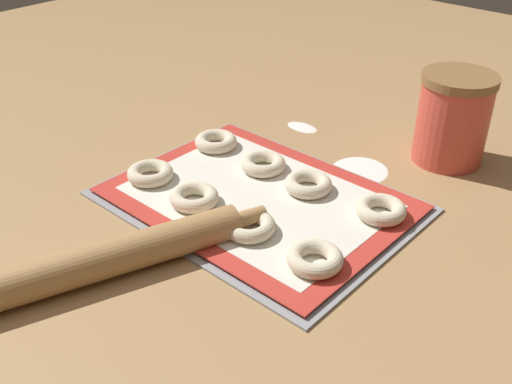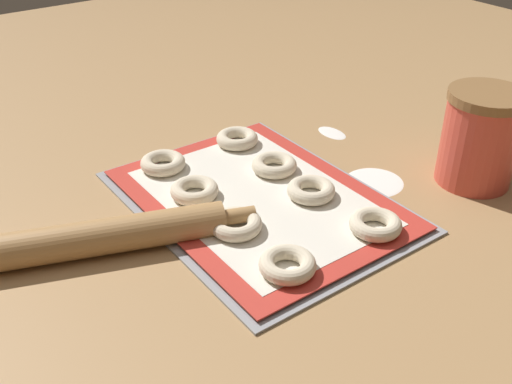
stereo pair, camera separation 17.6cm
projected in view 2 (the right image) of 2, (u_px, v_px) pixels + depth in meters
The scene contains 15 objects.
ground_plane at pixel (252, 198), 1.01m from camera, with size 2.80×2.80×0.00m, color #A87F51.
baking_tray at pixel (256, 201), 0.99m from camera, with size 0.49×0.37×0.01m.
baking_mat at pixel (256, 199), 0.99m from camera, with size 0.46×0.34×0.00m.
bagel_front_far_left at pixel (163, 163), 1.06m from camera, with size 0.08×0.08×0.02m.
bagel_front_mid_left at pixel (194, 190), 0.98m from camera, with size 0.08×0.08×0.02m.
bagel_front_mid_right at pixel (236, 224), 0.90m from camera, with size 0.08×0.08×0.02m.
bagel_front_far_right at pixel (287, 265), 0.82m from camera, with size 0.08×0.08×0.02m.
bagel_back_far_left at pixel (237, 139), 1.14m from camera, with size 0.08×0.08×0.02m.
bagel_back_mid_left at pixel (274, 165), 1.06m from camera, with size 0.08×0.08×0.02m.
bagel_back_mid_right at pixel (311, 190), 0.98m from camera, with size 0.08×0.08×0.02m.
bagel_back_far_right at pixel (375, 224), 0.90m from camera, with size 0.08×0.08×0.02m.
flour_canister at pixel (480, 138), 1.01m from camera, with size 0.13×0.13×0.17m.
rolling_pin at pixel (91, 239), 0.86m from camera, with size 0.19×0.47×0.05m.
flour_patch_near at pixel (332, 132), 1.21m from camera, with size 0.07×0.04×0.00m.
flour_patch_far at pixel (374, 182), 1.05m from camera, with size 0.10×0.11×0.00m.
Camera 2 is at (0.69, -0.49, 0.54)m, focal length 42.00 mm.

